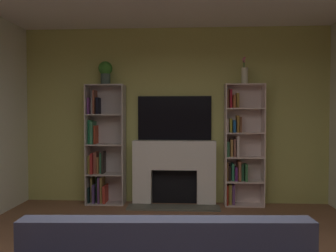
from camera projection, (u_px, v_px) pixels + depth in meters
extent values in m
cube|color=#BCBD63|center=(175.00, 116.00, 5.70)|extent=(5.11, 0.06, 2.87)
cube|color=white|center=(143.00, 186.00, 5.61)|extent=(0.30, 0.26, 0.57)
cube|color=white|center=(206.00, 187.00, 5.55)|extent=(0.30, 0.26, 0.57)
cube|color=white|center=(174.00, 155.00, 5.57)|extent=(1.33, 0.26, 0.47)
cube|color=black|center=(174.00, 185.00, 5.67)|extent=(0.73, 0.08, 0.57)
cube|color=#545549|center=(174.00, 208.00, 5.31)|extent=(1.43, 0.30, 0.03)
cube|color=black|center=(175.00, 118.00, 5.64)|extent=(1.20, 0.06, 0.72)
cube|color=beige|center=(88.00, 144.00, 5.61)|extent=(0.02, 0.32, 1.94)
cube|color=beige|center=(124.00, 144.00, 5.58)|extent=(0.02, 0.32, 1.94)
cube|color=beige|center=(108.00, 144.00, 5.74)|extent=(0.62, 0.02, 1.94)
cube|color=beige|center=(106.00, 203.00, 5.63)|extent=(0.58, 0.32, 0.02)
cube|color=black|center=(90.00, 194.00, 5.66)|extent=(0.02, 0.23, 0.25)
cube|color=olive|center=(93.00, 189.00, 5.69)|extent=(0.03, 0.18, 0.40)
cube|color=#4C386D|center=(95.00, 193.00, 5.65)|extent=(0.04, 0.25, 0.29)
cube|color=black|center=(98.00, 189.00, 5.67)|extent=(0.03, 0.19, 0.42)
cube|color=#5A356F|center=(100.00, 189.00, 5.64)|extent=(0.03, 0.26, 0.42)
cube|color=olive|center=(102.00, 189.00, 5.64)|extent=(0.03, 0.24, 0.42)
cube|color=#BB382B|center=(105.00, 194.00, 5.63)|extent=(0.04, 0.26, 0.28)
cube|color=beige|center=(106.00, 174.00, 5.61)|extent=(0.58, 0.32, 0.02)
cube|color=olive|center=(91.00, 164.00, 5.65)|extent=(0.04, 0.22, 0.29)
cube|color=#AF2828|center=(93.00, 163.00, 5.62)|extent=(0.03, 0.27, 0.33)
cube|color=brown|center=(96.00, 162.00, 5.65)|extent=(0.04, 0.20, 0.35)
cube|color=#906037|center=(99.00, 165.00, 5.64)|extent=(0.03, 0.23, 0.27)
cube|color=#2E734A|center=(102.00, 163.00, 5.65)|extent=(0.03, 0.19, 0.34)
cube|color=black|center=(104.00, 162.00, 5.64)|extent=(0.03, 0.21, 0.36)
cube|color=beige|center=(106.00, 144.00, 5.59)|extent=(0.58, 0.32, 0.02)
cube|color=#1F7A47|center=(91.00, 132.00, 5.64)|extent=(0.04, 0.20, 0.38)
cube|color=#3A7C53|center=(93.00, 133.00, 5.61)|extent=(0.04, 0.26, 0.36)
cube|color=#AC3D23|center=(96.00, 135.00, 5.62)|extent=(0.02, 0.24, 0.30)
cube|color=beige|center=(106.00, 115.00, 5.58)|extent=(0.58, 0.32, 0.02)
cube|color=#673374|center=(90.00, 106.00, 5.61)|extent=(0.03, 0.24, 0.26)
cube|color=beige|center=(93.00, 106.00, 5.64)|extent=(0.03, 0.18, 0.26)
cube|color=brown|center=(95.00, 102.00, 5.61)|extent=(0.02, 0.24, 0.39)
cube|color=black|center=(98.00, 106.00, 5.62)|extent=(0.04, 0.20, 0.27)
cube|color=beige|center=(105.00, 85.00, 5.56)|extent=(0.58, 0.32, 0.02)
cube|color=beige|center=(225.00, 145.00, 5.50)|extent=(0.02, 0.29, 1.94)
cube|color=beige|center=(263.00, 145.00, 5.46)|extent=(0.02, 0.29, 1.94)
cube|color=beige|center=(243.00, 144.00, 5.61)|extent=(0.62, 0.02, 1.94)
cube|color=beige|center=(244.00, 205.00, 5.51)|extent=(0.58, 0.29, 0.02)
cube|color=#A9301B|center=(227.00, 194.00, 5.52)|extent=(0.02, 0.24, 0.31)
cube|color=olive|center=(230.00, 194.00, 5.54)|extent=(0.04, 0.20, 0.32)
cube|color=#5B3A6D|center=(233.00, 194.00, 5.54)|extent=(0.04, 0.20, 0.32)
cube|color=beige|center=(244.00, 181.00, 5.50)|extent=(0.58, 0.29, 0.02)
cube|color=olive|center=(227.00, 171.00, 5.54)|extent=(0.03, 0.18, 0.30)
cube|color=black|center=(229.00, 173.00, 5.54)|extent=(0.02, 0.19, 0.24)
cube|color=#287350|center=(232.00, 172.00, 5.54)|extent=(0.04, 0.18, 0.27)
cube|color=#642A7A|center=(236.00, 173.00, 5.54)|extent=(0.04, 0.18, 0.22)
cube|color=brown|center=(239.00, 171.00, 5.51)|extent=(0.04, 0.24, 0.32)
cube|color=#2B6641|center=(242.00, 172.00, 5.53)|extent=(0.04, 0.17, 0.27)
cube|color=#34703C|center=(245.00, 172.00, 5.51)|extent=(0.04, 0.22, 0.27)
cube|color=beige|center=(244.00, 157.00, 5.48)|extent=(0.58, 0.29, 0.02)
cube|color=#3A7049|center=(228.00, 149.00, 5.52)|extent=(0.04, 0.21, 0.23)
cube|color=#A0753B|center=(231.00, 148.00, 5.53)|extent=(0.04, 0.19, 0.27)
cube|color=brown|center=(234.00, 148.00, 5.51)|extent=(0.03, 0.21, 0.28)
cube|color=beige|center=(237.00, 146.00, 5.49)|extent=(0.04, 0.24, 0.32)
cube|color=beige|center=(244.00, 133.00, 5.47)|extent=(0.58, 0.29, 0.02)
cube|color=beige|center=(227.00, 126.00, 5.52)|extent=(0.03, 0.18, 0.20)
cube|color=olive|center=(230.00, 125.00, 5.50)|extent=(0.03, 0.21, 0.22)
cube|color=#1A4F8D|center=(234.00, 126.00, 5.51)|extent=(0.04, 0.19, 0.19)
cube|color=olive|center=(237.00, 124.00, 5.49)|extent=(0.04, 0.21, 0.27)
cube|color=brown|center=(240.00, 125.00, 5.52)|extent=(0.03, 0.16, 0.25)
cube|color=beige|center=(244.00, 109.00, 5.46)|extent=(0.58, 0.29, 0.02)
cube|color=brown|center=(227.00, 99.00, 5.50)|extent=(0.03, 0.19, 0.30)
cube|color=red|center=(230.00, 99.00, 5.51)|extent=(0.04, 0.16, 0.30)
cube|color=#9B5129|center=(234.00, 102.00, 5.48)|extent=(0.04, 0.22, 0.20)
cube|color=olive|center=(237.00, 101.00, 5.51)|extent=(0.04, 0.16, 0.24)
cube|color=beige|center=(245.00, 85.00, 5.45)|extent=(0.58, 0.29, 0.02)
cylinder|color=#43584D|center=(105.00, 79.00, 5.57)|extent=(0.16, 0.16, 0.18)
sphere|color=#3A7F2B|center=(105.00, 68.00, 5.56)|extent=(0.22, 0.22, 0.22)
cylinder|color=beige|center=(245.00, 76.00, 5.44)|extent=(0.10, 0.10, 0.26)
cylinder|color=#4C7F3F|center=(244.00, 64.00, 5.42)|extent=(0.01, 0.01, 0.13)
sphere|color=#DC698A|center=(244.00, 59.00, 5.42)|extent=(0.04, 0.04, 0.04)
cylinder|color=#4C7F3F|center=(244.00, 65.00, 5.45)|extent=(0.01, 0.01, 0.10)
sphere|color=#DC698A|center=(244.00, 62.00, 5.45)|extent=(0.04, 0.04, 0.04)
cylinder|color=#4C7F3F|center=(245.00, 63.00, 5.43)|extent=(0.01, 0.01, 0.16)
sphere|color=#DC698A|center=(245.00, 58.00, 5.43)|extent=(0.04, 0.04, 0.04)
cube|color=#4C526D|center=(166.00, 252.00, 2.09)|extent=(1.79, 0.25, 0.41)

